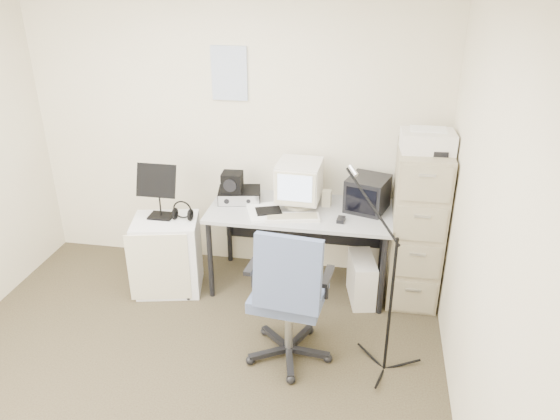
% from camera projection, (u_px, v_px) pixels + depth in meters
% --- Properties ---
extents(floor, '(3.60, 3.60, 0.01)m').
position_uv_depth(floor, '(173.00, 394.00, 3.61)').
color(floor, '#322718').
rests_on(floor, ground).
extents(wall_back, '(3.60, 0.02, 2.50)m').
position_uv_depth(wall_back, '(234.00, 132.00, 4.68)').
color(wall_back, beige).
rests_on(wall_back, ground).
extents(wall_right, '(0.02, 3.60, 2.50)m').
position_uv_depth(wall_right, '(488.00, 253.00, 2.79)').
color(wall_right, beige).
rests_on(wall_right, ground).
extents(wall_calendar, '(0.30, 0.02, 0.44)m').
position_uv_depth(wall_calendar, '(229.00, 73.00, 4.46)').
color(wall_calendar, white).
rests_on(wall_calendar, wall_back).
extents(filing_cabinet, '(0.40, 0.60, 1.30)m').
position_uv_depth(filing_cabinet, '(417.00, 225.00, 4.40)').
color(filing_cabinet, tan).
rests_on(filing_cabinet, floor).
extents(printer, '(0.41, 0.29, 0.15)m').
position_uv_depth(printer, '(428.00, 141.00, 4.05)').
color(printer, silver).
rests_on(printer, filing_cabinet).
extents(desk, '(1.50, 0.70, 0.73)m').
position_uv_depth(desk, '(299.00, 248.00, 4.65)').
color(desk, '#AAAAAA').
rests_on(desk, floor).
extents(crt_monitor, '(0.36, 0.38, 0.38)m').
position_uv_depth(crt_monitor, '(299.00, 184.00, 4.47)').
color(crt_monitor, silver).
rests_on(crt_monitor, desk).
extents(crt_tv, '(0.38, 0.40, 0.28)m').
position_uv_depth(crt_tv, '(368.00, 193.00, 4.44)').
color(crt_tv, black).
rests_on(crt_tv, desk).
extents(desk_speaker, '(0.08, 0.08, 0.13)m').
position_uv_depth(desk_speaker, '(327.00, 198.00, 4.53)').
color(desk_speaker, beige).
rests_on(desk_speaker, desk).
extents(keyboard, '(0.45, 0.24, 0.02)m').
position_uv_depth(keyboard, '(292.00, 218.00, 4.32)').
color(keyboard, silver).
rests_on(keyboard, desk).
extents(mouse, '(0.07, 0.10, 0.03)m').
position_uv_depth(mouse, '(341.00, 220.00, 4.28)').
color(mouse, black).
rests_on(mouse, desk).
extents(radio_receiver, '(0.39, 0.31, 0.10)m').
position_uv_depth(radio_receiver, '(240.00, 195.00, 4.63)').
color(radio_receiver, black).
rests_on(radio_receiver, desk).
extents(radio_speaker, '(0.18, 0.17, 0.17)m').
position_uv_depth(radio_speaker, '(232.00, 182.00, 4.54)').
color(radio_speaker, black).
rests_on(radio_speaker, radio_receiver).
extents(papers, '(0.35, 0.40, 0.02)m').
position_uv_depth(papers, '(264.00, 212.00, 4.41)').
color(papers, white).
rests_on(papers, desk).
extents(pc_tower, '(0.26, 0.44, 0.39)m').
position_uv_depth(pc_tower, '(362.00, 279.00, 4.53)').
color(pc_tower, silver).
rests_on(pc_tower, floor).
extents(office_chair, '(0.68, 0.68, 1.08)m').
position_uv_depth(office_chair, '(289.00, 292.00, 3.73)').
color(office_chair, '#495872').
rests_on(office_chair, floor).
extents(side_cart, '(0.60, 0.52, 0.65)m').
position_uv_depth(side_cart, '(168.00, 255.00, 4.62)').
color(side_cart, silver).
rests_on(side_cart, floor).
extents(music_stand, '(0.33, 0.19, 0.48)m').
position_uv_depth(music_stand, '(159.00, 190.00, 4.44)').
color(music_stand, black).
rests_on(music_stand, side_cart).
extents(headphones, '(0.18, 0.18, 0.03)m').
position_uv_depth(headphones, '(183.00, 213.00, 4.47)').
color(headphones, black).
rests_on(headphones, side_cart).
extents(mic_stand, '(0.03, 0.03, 1.36)m').
position_uv_depth(mic_stand, '(392.00, 287.00, 3.54)').
color(mic_stand, black).
rests_on(mic_stand, floor).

